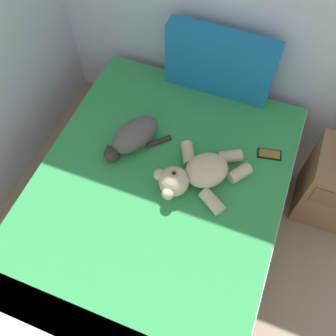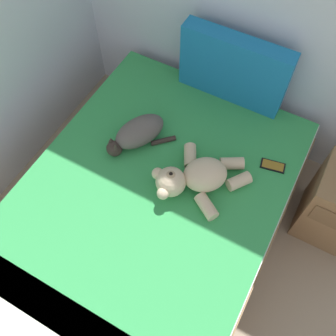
# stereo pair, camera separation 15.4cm
# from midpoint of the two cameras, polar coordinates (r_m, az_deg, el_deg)

# --- Properties ---
(bed) EXTENTS (1.52, 2.06, 0.51)m
(bed) POSITION_cam_midpoint_polar(r_m,az_deg,el_deg) (2.42, -4.04, -7.30)
(bed) COLOR olive
(bed) RESTS_ON ground_plane
(patterned_cushion) EXTENTS (0.71, 0.12, 0.47)m
(patterned_cushion) POSITION_cam_midpoint_polar(r_m,az_deg,el_deg) (2.52, 6.11, 15.55)
(patterned_cushion) COLOR #1972AD
(patterned_cushion) RESTS_ON bed
(cat) EXTENTS (0.37, 0.42, 0.15)m
(cat) POSITION_cam_midpoint_polar(r_m,az_deg,el_deg) (2.34, -7.32, 4.65)
(cat) COLOR #59514C
(cat) RESTS_ON bed
(teddy_bear) EXTENTS (0.53, 0.51, 0.19)m
(teddy_bear) POSITION_cam_midpoint_polar(r_m,az_deg,el_deg) (2.16, 2.45, -1.05)
(teddy_bear) COLOR beige
(teddy_bear) RESTS_ON bed
(cell_phone) EXTENTS (0.16, 0.10, 0.01)m
(cell_phone) POSITION_cam_midpoint_polar(r_m,az_deg,el_deg) (2.39, 13.49, 1.98)
(cell_phone) COLOR black
(cell_phone) RESTS_ON bed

